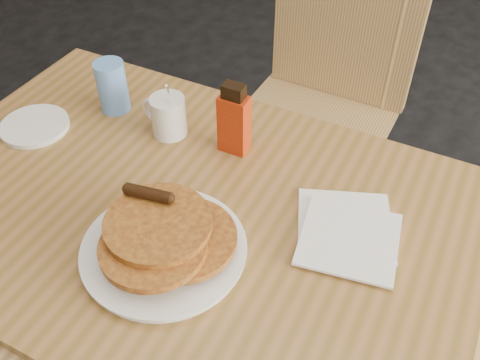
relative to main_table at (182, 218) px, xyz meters
The scene contains 8 objects.
main_table is the anchor object (origin of this frame).
chair_main_far 0.77m from the main_table, 91.12° to the left, with size 0.48×0.48×1.00m.
pancake_plate 0.14m from the main_table, 66.65° to the right, with size 0.30×0.30×0.10m.
coffee_mug 0.25m from the main_table, 131.82° to the left, with size 0.11×0.08×0.15m.
syrup_bottle 0.23m from the main_table, 88.98° to the left, with size 0.07×0.05×0.17m.
napkin_stack 0.33m from the main_table, 17.35° to the left, with size 0.25×0.26×0.01m.
blue_tumbler 0.38m from the main_table, 150.55° to the left, with size 0.07×0.07×0.12m, color #5B8DD6.
side_saucer 0.43m from the main_table, behind, with size 0.16×0.16×0.01m, color white.
Camera 1 is at (0.41, -0.61, 1.52)m, focal length 40.00 mm.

